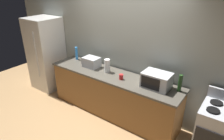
# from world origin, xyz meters

# --- Properties ---
(ground_plane) EXTENTS (8.00, 8.00, 0.00)m
(ground_plane) POSITION_xyz_m (0.00, 0.00, 0.00)
(ground_plane) COLOR #A87F51
(back_wall) EXTENTS (6.40, 0.10, 2.70)m
(back_wall) POSITION_xyz_m (0.00, 0.81, 1.35)
(back_wall) COLOR #9EA399
(back_wall) RESTS_ON ground_plane
(counter_run) EXTENTS (2.84, 0.64, 0.90)m
(counter_run) POSITION_xyz_m (0.00, 0.40, 0.45)
(counter_run) COLOR brown
(counter_run) RESTS_ON ground_plane
(refrigerator) EXTENTS (0.72, 0.73, 1.80)m
(refrigerator) POSITION_xyz_m (-2.05, 0.40, 0.90)
(refrigerator) COLOR white
(refrigerator) RESTS_ON ground_plane
(stove_range) EXTENTS (0.60, 0.61, 1.08)m
(stove_range) POSITION_xyz_m (2.00, 0.40, 0.46)
(stove_range) COLOR #B7BABF
(stove_range) RESTS_ON ground_plane
(microwave) EXTENTS (0.48, 0.35, 0.27)m
(microwave) POSITION_xyz_m (0.91, 0.45, 1.04)
(microwave) COLOR #B7BABF
(microwave) RESTS_ON counter_run
(toaster_oven) EXTENTS (0.34, 0.26, 0.21)m
(toaster_oven) POSITION_xyz_m (-0.58, 0.46, 1.01)
(toaster_oven) COLOR #B7BABF
(toaster_oven) RESTS_ON counter_run
(paper_towel_roll) EXTENTS (0.12, 0.12, 0.27)m
(paper_towel_roll) POSITION_xyz_m (-0.16, 0.45, 1.04)
(paper_towel_roll) COLOR white
(paper_towel_roll) RESTS_ON counter_run
(bottle_wine) EXTENTS (0.06, 0.06, 0.30)m
(bottle_wine) POSITION_xyz_m (1.28, 0.55, 1.05)
(bottle_wine) COLOR #1E3F19
(bottle_wine) RESTS_ON counter_run
(bottle_spray_cleaner) EXTENTS (0.06, 0.06, 0.30)m
(bottle_spray_cleaner) POSITION_xyz_m (-1.15, 0.59, 1.05)
(bottle_spray_cleaner) COLOR #338CE5
(bottle_spray_cleaner) RESTS_ON counter_run
(mug_red) EXTENTS (0.08, 0.08, 0.10)m
(mug_red) POSITION_xyz_m (0.25, 0.34, 0.95)
(mug_red) COLOR red
(mug_red) RESTS_ON counter_run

